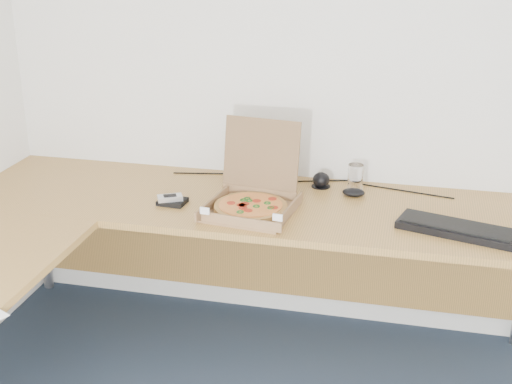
% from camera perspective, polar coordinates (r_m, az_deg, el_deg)
% --- Properties ---
extents(room_shell, '(3.50, 3.50, 2.50)m').
position_cam_1_polar(room_shell, '(1.44, 5.91, -3.54)').
color(room_shell, white).
rests_on(room_shell, ground).
extents(desk, '(2.50, 2.20, 0.73)m').
position_cam_1_polar(desk, '(2.73, -9.17, -3.97)').
color(desk, '#B17E3C').
rests_on(desk, ground).
extents(pizza_box, '(0.34, 0.39, 0.34)m').
position_cam_1_polar(pizza_box, '(2.87, -0.35, -0.79)').
color(pizza_box, olive).
rests_on(pizza_box, desk).
extents(drinking_glass, '(0.07, 0.07, 0.12)m').
position_cam_1_polar(drinking_glass, '(3.12, 8.12, 1.18)').
color(drinking_glass, white).
rests_on(drinking_glass, desk).
extents(keyboard, '(0.47, 0.27, 0.03)m').
position_cam_1_polar(keyboard, '(2.80, 16.08, -2.92)').
color(keyboard, black).
rests_on(keyboard, desk).
extents(mouse, '(0.10, 0.07, 0.04)m').
position_cam_1_polar(mouse, '(3.07, 7.98, -0.03)').
color(mouse, black).
rests_on(mouse, desk).
extents(wallet, '(0.12, 0.10, 0.02)m').
position_cam_1_polar(wallet, '(2.98, -6.83, -0.78)').
color(wallet, black).
rests_on(wallet, desk).
extents(phone, '(0.12, 0.10, 0.02)m').
position_cam_1_polar(phone, '(2.97, -7.04, -0.48)').
color(phone, '#B2B5BA').
rests_on(phone, wallet).
extents(dome_speaker, '(0.09, 0.09, 0.07)m').
position_cam_1_polar(dome_speaker, '(3.15, 5.34, 1.06)').
color(dome_speaker, black).
rests_on(dome_speaker, desk).
extents(cable_bundle, '(0.62, 0.13, 0.01)m').
position_cam_1_polar(cable_bundle, '(3.22, 3.88, 0.89)').
color(cable_bundle, black).
rests_on(cable_bundle, desk).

